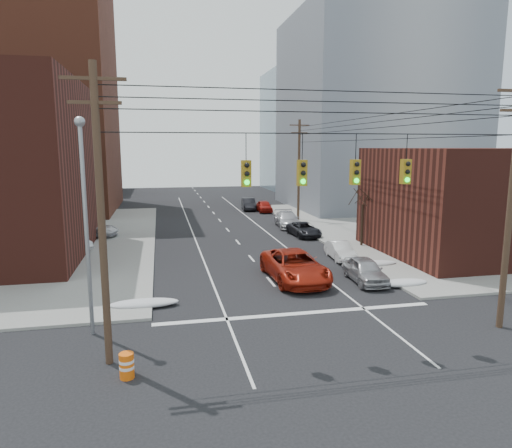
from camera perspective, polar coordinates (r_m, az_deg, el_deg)
name	(u,v)px	position (r m, az deg, el deg)	size (l,w,h in m)	color
ground	(351,379)	(17.36, 11.83, -18.39)	(160.00, 160.00, 0.00)	black
sidewalk_ne	(487,225)	(53.45, 26.95, -0.07)	(40.00, 40.00, 0.15)	gray
building_brick_tall	(8,89)	(64.78, -28.60, 14.59)	(24.00, 20.00, 30.00)	brown
building_brick_far	(47,159)	(90.14, -24.68, 7.41)	(22.00, 18.00, 12.00)	#4B1D16
building_office	(374,114)	(64.69, 14.55, 13.22)	(22.00, 20.00, 25.00)	gray
building_glass	(321,131)	(89.34, 8.15, 11.38)	(20.00, 18.00, 22.00)	gray
building_storefront	(489,202)	(38.85, 27.11, 2.51)	(16.00, 12.00, 8.00)	#4B1D16
utility_pole_left	(101,212)	(17.25, -18.81, 1.42)	(2.20, 0.28, 11.00)	#473323
utility_pole_right	(511,201)	(22.69, 29.25, 2.55)	(2.20, 0.28, 11.00)	#473323
utility_pole_far	(299,168)	(50.27, 5.38, 6.94)	(2.20, 0.28, 11.00)	#473323
traffic_signals	(329,171)	(18.16, 9.12, 6.58)	(17.00, 0.42, 2.02)	black
street_light	(85,209)	(20.36, -20.59, 1.80)	(0.44, 0.44, 9.32)	gray
bare_tree	(362,219)	(37.97, 13.14, 0.62)	(2.09, 2.20, 4.93)	black
snow_nw	(144,303)	(24.30, -13.82, -9.60)	(3.50, 1.08, 0.42)	silver
snow_ne	(403,283)	(28.33, 17.93, -7.02)	(3.00, 1.08, 0.42)	silver
snow_east_far	(369,264)	(32.16, 13.96, -4.87)	(4.00, 1.08, 0.42)	silver
red_pickup	(295,266)	(28.07, 4.86, -5.25)	(3.01, 6.53, 1.81)	#9A1E0E
parked_car_a	(365,270)	(28.47, 13.49, -5.63)	(1.74, 4.33, 1.48)	#A5A5A9
parked_car_b	(340,251)	(33.84, 10.48, -3.28)	(1.35, 3.87, 1.27)	silver
parked_car_c	(304,229)	(42.03, 6.02, -0.67)	(2.09, 4.54, 1.26)	black
parked_car_d	(287,219)	(46.71, 3.93, 0.57)	(2.17, 5.33, 1.55)	#B9B9BE
parked_car_e	(264,206)	(57.54, 1.04, 2.24)	(1.68, 4.19, 1.43)	#9C160E
parked_car_f	(248,204)	(59.37, -0.95, 2.51)	(1.59, 4.57, 1.51)	black
lot_car_a	(67,243)	(37.98, -22.54, -2.24)	(1.32, 3.79, 1.25)	silver
lot_car_b	(91,229)	(43.36, -19.88, -0.63)	(2.20, 4.77, 1.33)	silver
lot_car_c	(14,245)	(38.82, -28.00, -2.34)	(1.85, 4.56, 1.32)	black
lot_car_d	(32,240)	(39.78, -26.17, -1.85)	(1.70, 4.22, 1.44)	#BBBBC0
construction_barrel	(127,365)	(17.46, -15.86, -16.64)	(0.62, 0.62, 0.92)	#EC5B0C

